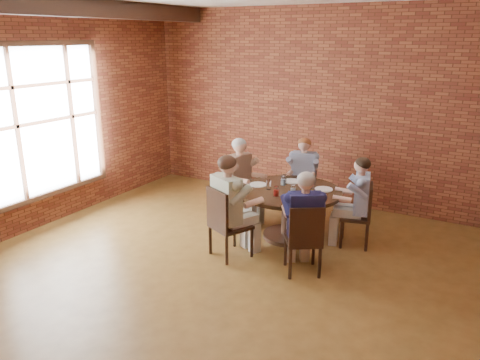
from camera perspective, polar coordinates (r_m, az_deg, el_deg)
The scene contains 29 objects.
floor at distance 5.93m, azimuth -4.01°, elevation -12.08°, with size 7.00×7.00×0.00m, color brown.
wall_back at distance 8.39m, azimuth 9.14°, elevation 8.79°, with size 7.00×7.00×0.00m, color brown.
wall_left at distance 7.59m, azimuth -25.41°, elevation 6.48°, with size 7.00×7.00×0.00m, color brown.
ceiling_beam at distance 6.86m, azimuth -23.04°, elevation 19.05°, with size 0.22×6.90×0.26m, color black.
window at distance 7.77m, azimuth -22.68°, elevation 6.65°, with size 0.10×2.16×2.36m.
dining_table at distance 6.91m, azimuth 6.01°, elevation -2.92°, with size 1.51×1.51×0.75m.
chair_a at distance 6.84m, azimuth 14.62°, elevation -3.88°, with size 0.50×0.50×0.92m.
diner_a at distance 6.79m, azimuth 14.03°, elevation -2.65°, with size 0.51×0.63×1.30m, color #3A5396, non-canonical shape.
chair_b at distance 7.97m, azimuth 7.72°, elevation -0.47°, with size 0.48×0.48×0.92m.
diner_b at distance 7.85m, azimuth 7.65°, elevation 0.40°, with size 0.51×0.62×1.30m, color gray, non-canonical shape.
chair_c at distance 7.58m, azimuth -0.34°, elevation -1.12°, with size 0.53×0.53×0.95m.
diner_c at distance 7.47m, azimuth 0.14°, elevation -0.07°, with size 0.54×0.67×1.36m, color brown, non-canonical shape.
chair_d at distance 6.26m, azimuth -1.88°, elevation -5.01°, with size 0.62×0.62×0.98m.
diner_d at distance 6.25m, azimuth -1.15°, elevation -3.28°, with size 0.58×0.71×1.42m, color #BBA593, non-canonical shape.
chair_e at distance 5.87m, azimuth 7.86°, elevation -6.96°, with size 0.59×0.59×0.94m.
diner_e at distance 5.88m, azimuth 7.76°, elevation -5.22°, with size 0.53×0.65×1.33m, color #1A1B4A, non-canonical shape.
plate_a at distance 6.91m, azimuth 10.16°, elevation -1.11°, with size 0.26×0.26×0.01m, color white.
plate_b at distance 7.22m, azimuth 6.33°, elevation -0.13°, with size 0.26×0.26×0.01m, color white.
plate_c at distance 7.02m, azimuth 2.23°, elevation -0.55°, with size 0.26×0.26×0.01m, color white.
plate_d at distance 6.48m, azimuth 7.44°, elevation -2.21°, with size 0.26×0.26×0.01m, color white.
glass_a at distance 6.84m, azimuth 8.55°, elevation -0.66°, with size 0.07×0.07×0.14m, color white.
glass_b at distance 7.03m, azimuth 7.73°, elevation -0.13°, with size 0.07×0.07×0.14m, color white.
glass_c at distance 7.11m, azimuth 5.41°, elevation 0.14°, with size 0.07×0.07×0.14m, color white.
glass_d at distance 7.02m, azimuth 5.29°, elevation -0.07°, with size 0.07×0.07×0.14m, color white.
glass_e at distance 6.81m, azimuth 3.52°, elevation -0.57°, with size 0.07×0.07×0.14m, color white.
glass_f at distance 6.54m, azimuth 4.43°, elevation -1.36°, with size 0.07×0.07×0.14m, color white.
glass_g at distance 6.63m, azimuth 6.50°, elevation -1.15°, with size 0.07×0.07×0.14m, color white.
glass_h at distance 6.60m, azimuth 8.62°, elevation -1.34°, with size 0.07×0.07×0.14m, color white.
smartphone at distance 6.42m, azimuth 8.77°, elevation -2.50°, with size 0.06×0.13×0.01m, color black.
Camera 1 is at (2.89, -4.29, 2.89)m, focal length 35.00 mm.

